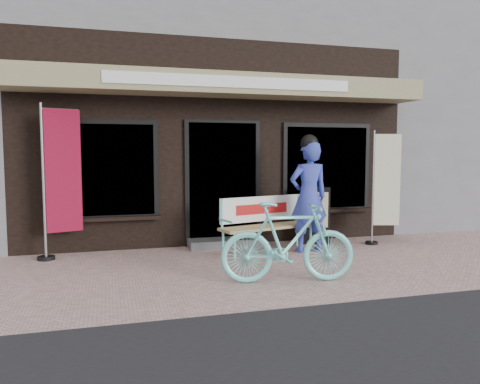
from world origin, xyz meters
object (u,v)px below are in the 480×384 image
object	(u,v)px
nobori_red	(60,179)
bench	(265,219)
nobori_cream	(384,186)
menu_stand	(315,215)
person	(309,195)
bicycle	(288,242)

from	to	relation	value
nobori_red	bench	bearing A→B (deg)	-24.57
bench	nobori_cream	distance (m)	2.27
nobori_red	menu_stand	distance (m)	4.32
nobori_cream	person	bearing A→B (deg)	-156.89
bench	person	bearing A→B (deg)	-34.18
person	nobori_cream	xyz separation A→B (m)	(1.54, 0.20, 0.10)
nobori_cream	menu_stand	world-z (taller)	nobori_cream
bicycle	nobori_red	xyz separation A→B (m)	(-2.88, 2.23, 0.72)
bicycle	menu_stand	world-z (taller)	bicycle
bench	menu_stand	bearing A→B (deg)	1.18
person	nobori_red	distance (m)	3.94
person	bench	bearing A→B (deg)	158.95
menu_stand	bicycle	bearing A→B (deg)	-103.85
person	nobori_cream	size ratio (longest dim) A/B	0.95
bicycle	nobori_red	distance (m)	3.71
bench	menu_stand	size ratio (longest dim) A/B	1.69
person	menu_stand	bearing A→B (deg)	53.27
bicycle	menu_stand	distance (m)	2.56
bicycle	nobori_cream	size ratio (longest dim) A/B	0.84
nobori_cream	nobori_red	bearing A→B (deg)	-168.49
nobori_red	nobori_cream	bearing A→B (deg)	-22.28
bench	bicycle	size ratio (longest dim) A/B	1.01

